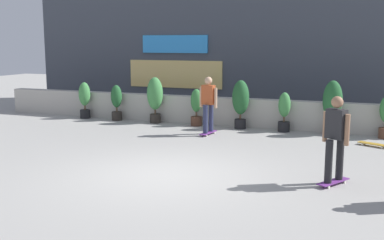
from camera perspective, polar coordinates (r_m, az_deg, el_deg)
ground_plane at (r=9.69m, az=-3.22°, el=-6.62°), size 48.00×48.00×0.00m
planter_wall at (r=15.15m, az=6.15°, el=0.93°), size 18.00×0.40×0.90m
building_backdrop at (r=18.88m, az=9.50°, el=11.05°), size 20.00×2.08×6.50m
potted_plant_0 at (r=17.06m, az=-12.92°, el=2.57°), size 0.41×0.41×1.28m
potted_plant_1 at (r=16.38m, az=-9.16°, el=2.24°), size 0.38×0.38×1.22m
potted_plant_2 at (r=15.67m, az=-4.52°, el=2.88°), size 0.53×0.53×1.53m
potted_plant_3 at (r=15.12m, az=0.53°, el=1.67°), size 0.36×0.36×1.19m
potted_plant_4 at (r=14.64m, az=5.92°, el=2.36°), size 0.52×0.52×1.52m
potted_plant_5 at (r=14.38m, az=11.15°, el=1.08°), size 0.36×0.36×1.19m
potted_plant_6 at (r=14.17m, az=16.69°, el=1.98°), size 0.56×0.56×1.59m
skater_by_wall_left at (r=13.59m, az=1.99°, el=2.09°), size 0.56×0.82×1.70m
skater_far_right at (r=9.17m, az=17.04°, el=-1.91°), size 0.57×0.79×1.70m
skateboard_near_camera at (r=13.08m, az=21.19°, el=-2.74°), size 0.81×0.52×0.08m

